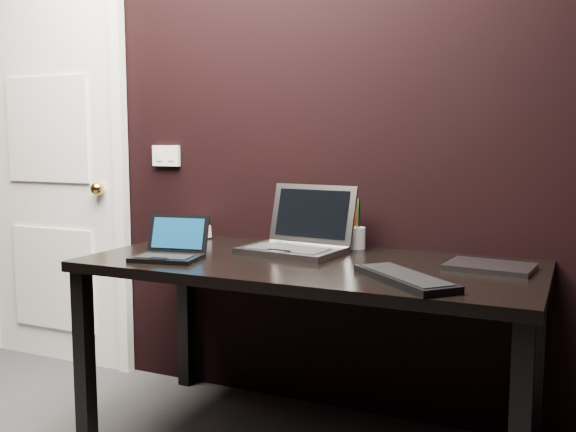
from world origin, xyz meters
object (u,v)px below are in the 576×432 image
at_px(netbook, 170,251).
at_px(ext_keyboard, 405,278).
at_px(mobile_phone, 163,237).
at_px(pen_cup, 357,237).
at_px(door, 52,169).
at_px(desk_phone, 187,231).
at_px(desk, 309,281).
at_px(silver_laptop, 298,240).
at_px(closed_laptop, 490,267).

height_order(netbook, ext_keyboard, netbook).
height_order(mobile_phone, pen_cup, pen_cup).
relative_size(door, desk_phone, 9.97).
distance_m(desk, pen_cup, 0.37).
bearing_deg(pen_cup, silver_laptop, -136.09).
distance_m(door, silver_laptop, 1.57).
bearing_deg(ext_keyboard, door, 164.28).
bearing_deg(desk_phone, silver_laptop, -10.65).
height_order(netbook, desk_phone, netbook).
height_order(silver_laptop, desk_phone, silver_laptop).
distance_m(closed_laptop, desk_phone, 1.38).
height_order(netbook, closed_laptop, netbook).
xyz_separation_m(door, closed_laptop, (2.29, -0.26, -0.29)).
height_order(silver_laptop, pen_cup, silver_laptop).
relative_size(desk, netbook, 5.97).
height_order(door, desk_phone, door).
xyz_separation_m(desk, pen_cup, (0.07, 0.34, 0.13)).
relative_size(netbook, silver_laptop, 0.67).
bearing_deg(pen_cup, netbook, -137.80).
relative_size(door, pen_cup, 10.02).
bearing_deg(pen_cup, mobile_phone, -162.56).
bearing_deg(desk, pen_cup, 77.73).
xyz_separation_m(netbook, pen_cup, (0.58, 0.52, 0.02)).
height_order(door, mobile_phone, door).
relative_size(desk, silver_laptop, 4.03).
height_order(silver_laptop, closed_laptop, silver_laptop).
bearing_deg(pen_cup, desk_phone, -175.11).
height_order(desk, pen_cup, pen_cup).
bearing_deg(closed_laptop, mobile_phone, -178.70).
xyz_separation_m(ext_keyboard, mobile_phone, (-1.15, 0.29, 0.02)).
bearing_deg(pen_cup, door, 178.82).
bearing_deg(closed_laptop, silver_laptop, 177.17).
distance_m(netbook, ext_keyboard, 0.93).
relative_size(netbook, mobile_phone, 3.10).
xyz_separation_m(silver_laptop, ext_keyboard, (0.54, -0.36, -0.04)).
distance_m(door, desk_phone, 0.96).
xyz_separation_m(door, pen_cup, (1.72, -0.04, -0.25)).
height_order(desk, ext_keyboard, ext_keyboard).
height_order(ext_keyboard, pen_cup, pen_cup).
bearing_deg(ext_keyboard, desk_phone, 157.45).
distance_m(door, closed_laptop, 2.33).
xyz_separation_m(desk, mobile_phone, (-0.73, 0.09, 0.11)).
height_order(door, ext_keyboard, door).
distance_m(ext_keyboard, desk_phone, 1.25).
relative_size(closed_laptop, mobile_phone, 3.39).
bearing_deg(mobile_phone, desk_phone, 89.85).
xyz_separation_m(ext_keyboard, desk_phone, (-1.15, 0.48, 0.02)).
distance_m(ext_keyboard, pen_cup, 0.65).
bearing_deg(desk, ext_keyboard, -26.21).
height_order(door, desk, door).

